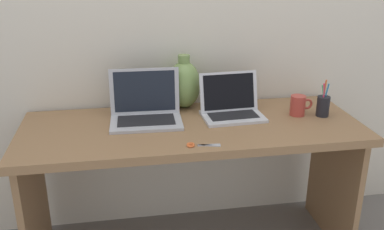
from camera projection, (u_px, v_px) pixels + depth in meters
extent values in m
cube|color=beige|center=(181.00, 15.00, 2.25)|extent=(4.40, 0.04, 2.40)
cube|color=olive|center=(192.00, 128.00, 2.10)|extent=(1.65, 0.63, 0.04)
cube|color=olive|center=(34.00, 207.00, 2.11)|extent=(0.03, 0.53, 0.68)
cube|color=olive|center=(334.00, 180.00, 2.35)|extent=(0.03, 0.53, 0.68)
cube|color=#B2B2B7|center=(146.00, 122.00, 2.10)|extent=(0.35, 0.25, 0.01)
cube|color=black|center=(146.00, 120.00, 2.10)|extent=(0.28, 0.16, 0.00)
cube|color=#B2B2B7|center=(145.00, 91.00, 2.16)|extent=(0.35, 0.05, 0.23)
cube|color=black|center=(145.00, 91.00, 2.16)|extent=(0.31, 0.04, 0.20)
cube|color=silver|center=(233.00, 116.00, 2.17)|extent=(0.31, 0.23, 0.01)
cube|color=black|center=(233.00, 115.00, 2.17)|extent=(0.25, 0.14, 0.00)
cube|color=silver|center=(229.00, 92.00, 2.21)|extent=(0.31, 0.08, 0.20)
cube|color=black|center=(229.00, 92.00, 2.21)|extent=(0.27, 0.07, 0.18)
ellipsoid|color=#75934C|center=(184.00, 85.00, 2.28)|extent=(0.17, 0.17, 0.25)
cylinder|color=#75934C|center=(184.00, 59.00, 2.23)|extent=(0.06, 0.06, 0.04)
cylinder|color=#B23D33|center=(298.00, 105.00, 2.20)|extent=(0.08, 0.08, 0.10)
torus|color=#B23D33|center=(307.00, 104.00, 2.20)|extent=(0.06, 0.01, 0.06)
cylinder|color=black|center=(323.00, 106.00, 2.18)|extent=(0.06, 0.06, 0.10)
cylinder|color=#D83359|center=(324.00, 97.00, 2.15)|extent=(0.02, 0.01, 0.14)
cylinder|color=orange|center=(324.00, 95.00, 2.17)|extent=(0.02, 0.01, 0.16)
cylinder|color=#338CBF|center=(325.00, 96.00, 2.17)|extent=(0.02, 0.03, 0.14)
cylinder|color=#4CA566|center=(324.00, 98.00, 2.15)|extent=(0.03, 0.02, 0.14)
cube|color=#B7B7BC|center=(209.00, 145.00, 1.87)|extent=(0.10, 0.02, 0.00)
cube|color=#B7B7BC|center=(209.00, 146.00, 1.86)|extent=(0.10, 0.04, 0.00)
torus|color=orange|center=(191.00, 145.00, 1.86)|extent=(0.04, 0.04, 0.01)
torus|color=orange|center=(191.00, 144.00, 1.87)|extent=(0.04, 0.04, 0.01)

